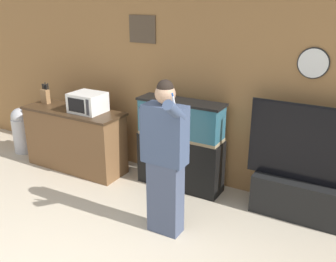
% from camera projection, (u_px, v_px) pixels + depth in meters
% --- Properties ---
extents(wall_back_paneled, '(10.00, 0.08, 2.60)m').
position_uv_depth(wall_back_paneled, '(203.00, 91.00, 5.01)').
color(wall_back_paneled, olive).
rests_on(wall_back_paneled, ground_plane).
extents(counter_island, '(1.61, 0.56, 0.93)m').
position_uv_depth(counter_island, '(75.00, 139.00, 5.65)').
color(counter_island, brown).
rests_on(counter_island, ground_plane).
extents(microwave, '(0.47, 0.40, 0.28)m').
position_uv_depth(microwave, '(88.00, 102.00, 5.34)').
color(microwave, white).
rests_on(microwave, counter_island).
extents(knife_block, '(0.12, 0.09, 0.32)m').
position_uv_depth(knife_block, '(45.00, 96.00, 5.77)').
color(knife_block, olive).
rests_on(knife_block, counter_island).
extents(aquarium_on_stand, '(1.18, 0.35, 1.24)m').
position_uv_depth(aquarium_on_stand, '(180.00, 145.00, 5.04)').
color(aquarium_on_stand, black).
rests_on(aquarium_on_stand, ground_plane).
extents(tv_on_stand, '(1.44, 0.40, 1.39)m').
position_uv_depth(tv_on_stand, '(306.00, 187.00, 4.38)').
color(tv_on_stand, black).
rests_on(tv_on_stand, ground_plane).
extents(person_standing, '(0.55, 0.41, 1.74)m').
position_uv_depth(person_standing, '(164.00, 157.00, 3.95)').
color(person_standing, '#424C66').
rests_on(person_standing, ground_plane).
extents(trash_bin, '(0.31, 0.31, 0.77)m').
position_uv_depth(trash_bin, '(22.00, 130.00, 6.27)').
color(trash_bin, '#B7B7BC').
rests_on(trash_bin, ground_plane).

